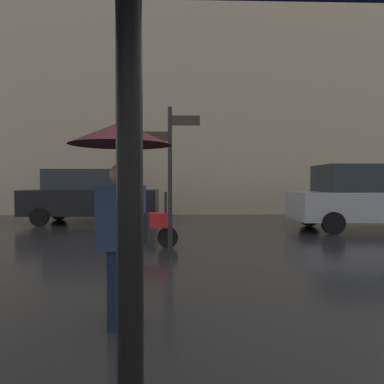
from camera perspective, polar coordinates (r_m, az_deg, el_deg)
The scene contains 6 objects.
pedestrian_with_umbrella at distance 3.55m, azimuth -11.30°, elevation 3.86°, with size 1.00×1.00×2.05m.
parked_scooter at distance 7.89m, azimuth -7.48°, elevation -4.94°, with size 1.35×0.32×1.23m.
parked_car_left at distance 11.91m, azimuth 26.29°, elevation -0.77°, with size 4.58×2.02×1.96m.
parked_car_right at distance 13.07m, azimuth -16.02°, elevation -0.61°, with size 4.59×2.07×1.88m.
street_signpost at distance 6.65m, azimuth -3.51°, elevation 4.04°, with size 1.08×0.08×2.85m.
building_block at distance 18.07m, azimuth -0.63°, elevation 19.80°, with size 19.19×3.13×14.16m, color gray.
Camera 1 is at (-0.34, -2.33, 1.46)m, focal length 33.15 mm.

